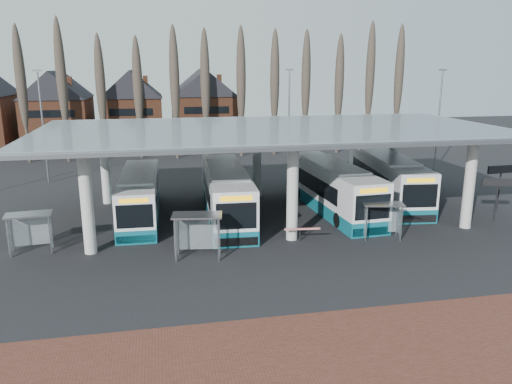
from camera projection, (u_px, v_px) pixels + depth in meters
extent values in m
plane|color=black|center=(303.00, 253.00, 28.73)|extent=(140.00, 140.00, 0.00)
cube|color=brown|center=(401.00, 377.00, 17.31)|extent=(70.00, 10.00, 0.03)
cylinder|color=beige|center=(87.00, 203.00, 28.10)|extent=(0.70, 0.70, 6.00)
cylinder|color=beige|center=(105.00, 166.00, 38.55)|extent=(0.70, 0.70, 6.00)
cylinder|color=beige|center=(292.00, 193.00, 30.37)|extent=(0.70, 0.70, 6.00)
cylinder|color=beige|center=(257.00, 160.00, 40.82)|extent=(0.70, 0.70, 6.00)
cylinder|color=beige|center=(469.00, 184.00, 32.63)|extent=(0.70, 0.70, 6.00)
cylinder|color=beige|center=(393.00, 155.00, 43.09)|extent=(0.70, 0.70, 6.00)
cube|color=gray|center=(272.00, 128.00, 34.80)|extent=(32.00, 16.00, 0.12)
cube|color=silver|center=(272.00, 127.00, 34.78)|extent=(31.50, 15.50, 0.04)
cone|color=#473D33|center=(23.00, 97.00, 54.16)|extent=(0.36, 0.36, 14.50)
ellipsoid|color=#473D33|center=(22.00, 80.00, 53.73)|extent=(1.10, 1.10, 11.02)
cone|color=#473D33|center=(62.00, 96.00, 54.91)|extent=(0.36, 0.36, 14.50)
ellipsoid|color=#473D33|center=(61.00, 80.00, 54.49)|extent=(1.10, 1.10, 11.02)
cone|color=#473D33|center=(100.00, 96.00, 55.67)|extent=(0.36, 0.36, 14.50)
ellipsoid|color=#473D33|center=(99.00, 80.00, 55.24)|extent=(1.10, 1.10, 11.02)
cone|color=#473D33|center=(137.00, 95.00, 56.43)|extent=(0.36, 0.36, 14.50)
ellipsoid|color=#473D33|center=(136.00, 80.00, 56.00)|extent=(1.10, 1.10, 11.02)
cone|color=#473D33|center=(172.00, 95.00, 57.18)|extent=(0.36, 0.36, 14.50)
ellipsoid|color=#473D33|center=(172.00, 79.00, 56.75)|extent=(1.10, 1.10, 11.02)
cone|color=#473D33|center=(207.00, 95.00, 57.94)|extent=(0.36, 0.36, 14.50)
ellipsoid|color=#473D33|center=(207.00, 79.00, 57.51)|extent=(1.10, 1.10, 11.02)
cone|color=#473D33|center=(241.00, 94.00, 58.70)|extent=(0.36, 0.36, 14.50)
ellipsoid|color=#473D33|center=(241.00, 79.00, 58.27)|extent=(1.10, 1.10, 11.02)
cone|color=#473D33|center=(274.00, 94.00, 59.45)|extent=(0.36, 0.36, 14.50)
ellipsoid|color=#473D33|center=(274.00, 79.00, 59.02)|extent=(1.10, 1.10, 11.02)
cone|color=#473D33|center=(306.00, 93.00, 60.21)|extent=(0.36, 0.36, 14.50)
ellipsoid|color=#473D33|center=(307.00, 79.00, 59.78)|extent=(1.10, 1.10, 11.02)
cone|color=#473D33|center=(338.00, 93.00, 60.97)|extent=(0.36, 0.36, 14.50)
ellipsoid|color=#473D33|center=(338.00, 79.00, 60.54)|extent=(1.10, 1.10, 11.02)
cone|color=#473D33|center=(368.00, 93.00, 61.72)|extent=(0.36, 0.36, 14.50)
ellipsoid|color=#473D33|center=(369.00, 78.00, 61.29)|extent=(1.10, 1.10, 11.02)
cone|color=#473D33|center=(398.00, 92.00, 62.48)|extent=(0.36, 0.36, 14.50)
ellipsoid|color=#473D33|center=(399.00, 78.00, 62.05)|extent=(1.10, 1.10, 11.02)
cube|color=brown|center=(60.00, 120.00, 65.82)|extent=(8.00, 10.00, 7.00)
pyramid|color=black|center=(54.00, 66.00, 64.10)|extent=(8.30, 10.30, 3.50)
cube|color=brown|center=(133.00, 119.00, 67.62)|extent=(8.00, 10.00, 7.00)
pyramid|color=black|center=(130.00, 66.00, 65.90)|extent=(8.30, 10.30, 3.50)
cube|color=brown|center=(203.00, 118.00, 69.41)|extent=(8.00, 10.00, 7.00)
pyramid|color=black|center=(202.00, 66.00, 67.69)|extent=(8.30, 10.30, 3.50)
cylinder|color=slate|center=(43.00, 128.00, 45.01)|extent=(0.16, 0.16, 10.00)
cube|color=slate|center=(37.00, 70.00, 43.75)|extent=(0.80, 0.15, 0.15)
cylinder|color=slate|center=(289.00, 119.00, 53.35)|extent=(0.16, 0.16, 10.00)
cube|color=slate|center=(290.00, 70.00, 52.10)|extent=(0.80, 0.15, 0.15)
cylinder|color=slate|center=(438.00, 122.00, 50.29)|extent=(0.16, 0.16, 10.00)
cube|color=slate|center=(443.00, 70.00, 49.04)|extent=(0.80, 0.15, 0.15)
cube|color=white|center=(140.00, 193.00, 35.22)|extent=(2.73, 11.65, 2.71)
cube|color=#0D5A69|center=(141.00, 211.00, 35.54)|extent=(2.75, 11.67, 0.87)
cube|color=white|center=(138.00, 174.00, 34.88)|extent=(2.38, 7.00, 0.17)
cube|color=black|center=(140.00, 190.00, 35.66)|extent=(2.69, 8.40, 1.06)
cube|color=black|center=(135.00, 216.00, 29.69)|extent=(2.17, 0.11, 1.45)
cube|color=black|center=(143.00, 175.00, 40.72)|extent=(2.09, 0.11, 1.16)
cube|color=#F1AE0D|center=(134.00, 201.00, 29.46)|extent=(1.73, 0.09, 0.29)
cube|color=black|center=(136.00, 239.00, 30.06)|extent=(2.34, 0.13, 0.48)
cylinder|color=black|center=(120.00, 228.00, 31.84)|extent=(0.29, 0.93, 0.93)
cylinder|color=black|center=(156.00, 226.00, 32.22)|extent=(0.29, 0.93, 0.93)
cylinder|color=black|center=(128.00, 199.00, 38.58)|extent=(0.29, 0.93, 0.93)
cylinder|color=black|center=(157.00, 198.00, 38.95)|extent=(0.29, 0.93, 0.93)
cube|color=white|center=(226.00, 191.00, 35.25)|extent=(3.28, 12.89, 2.98)
cube|color=#0D5A69|center=(226.00, 210.00, 35.60)|extent=(3.30, 12.92, 0.96)
cube|color=white|center=(226.00, 169.00, 34.87)|extent=(2.78, 7.77, 0.19)
cube|color=black|center=(225.00, 187.00, 35.74)|extent=(3.17, 9.32, 1.17)
cube|color=black|center=(236.00, 216.00, 29.13)|extent=(2.39, 0.17, 1.60)
cube|color=black|center=(219.00, 171.00, 41.33)|extent=(2.31, 0.17, 1.28)
cube|color=#F1AE0D|center=(236.00, 198.00, 28.87)|extent=(1.90, 0.14, 0.32)
cube|color=black|center=(237.00, 242.00, 29.54)|extent=(2.58, 0.20, 0.53)
cylinder|color=black|center=(213.00, 228.00, 31.54)|extent=(0.34, 1.04, 1.02)
cylinder|color=black|center=(252.00, 226.00, 31.90)|extent=(0.34, 1.04, 1.02)
cylinder|color=black|center=(206.00, 197.00, 38.99)|extent=(0.34, 1.04, 1.02)
cylinder|color=black|center=(238.00, 196.00, 39.35)|extent=(0.34, 1.04, 1.02)
cube|color=white|center=(332.00, 185.00, 36.96)|extent=(3.45, 12.91, 2.98)
cube|color=#0D5A69|center=(332.00, 204.00, 37.31)|extent=(3.47, 12.93, 0.96)
cube|color=white|center=(333.00, 165.00, 36.58)|extent=(2.88, 7.79, 0.19)
cube|color=black|center=(330.00, 182.00, 37.43)|extent=(3.28, 9.34, 1.17)
cube|color=black|center=(373.00, 207.00, 30.97)|extent=(2.39, 0.20, 1.60)
cube|color=black|center=(303.00, 167.00, 42.90)|extent=(2.31, 0.20, 1.28)
cube|color=#F1AE0D|center=(374.00, 191.00, 30.71)|extent=(1.90, 0.16, 0.32)
cube|color=black|center=(371.00, 231.00, 31.38)|extent=(2.58, 0.23, 0.53)
cylinder|color=black|center=(338.00, 220.00, 33.21)|extent=(0.36, 1.04, 1.02)
cylinder|color=black|center=(372.00, 217.00, 33.81)|extent=(0.36, 1.04, 1.02)
cylinder|color=black|center=(300.00, 192.00, 40.50)|extent=(0.36, 1.04, 1.02)
cylinder|color=black|center=(328.00, 191.00, 41.10)|extent=(0.36, 1.04, 1.02)
cube|color=white|center=(387.00, 176.00, 39.80)|extent=(4.21, 13.16, 3.02)
cube|color=#0D5A69|center=(386.00, 194.00, 40.16)|extent=(4.23, 13.18, 0.97)
cube|color=white|center=(389.00, 157.00, 39.42)|extent=(3.34, 7.99, 0.19)
cube|color=black|center=(385.00, 173.00, 40.30)|extent=(3.84, 9.57, 1.19)
cube|color=black|center=(420.00, 196.00, 33.56)|extent=(2.41, 0.34, 1.62)
cube|color=black|center=(364.00, 160.00, 46.00)|extent=(2.33, 0.33, 1.29)
cube|color=#F1AE0D|center=(421.00, 180.00, 33.30)|extent=(1.92, 0.27, 0.32)
cube|color=black|center=(418.00, 219.00, 33.97)|extent=(2.60, 0.38, 0.54)
cylinder|color=black|center=(388.00, 208.00, 36.10)|extent=(0.42, 1.06, 1.03)
cylinder|color=black|center=(422.00, 207.00, 36.29)|extent=(0.42, 1.06, 1.03)
cylinder|color=black|center=(358.00, 183.00, 43.70)|extent=(0.42, 1.06, 1.03)
cylinder|color=black|center=(386.00, 183.00, 43.89)|extent=(0.42, 1.06, 1.03)
cube|color=gray|center=(9.00, 239.00, 27.84)|extent=(0.08, 0.08, 2.25)
cube|color=gray|center=(50.00, 235.00, 28.47)|extent=(0.08, 0.08, 2.25)
cube|color=gray|center=(11.00, 233.00, 28.76)|extent=(0.08, 0.08, 2.25)
cube|color=gray|center=(51.00, 230.00, 29.39)|extent=(0.08, 0.08, 2.25)
cube|color=gray|center=(28.00, 214.00, 28.33)|extent=(2.64, 1.53, 0.09)
cube|color=silver|center=(31.00, 230.00, 29.10)|extent=(2.15, 0.27, 1.80)
cube|color=silver|center=(9.00, 235.00, 28.27)|extent=(0.14, 0.99, 1.80)
cube|color=silver|center=(51.00, 231.00, 28.93)|extent=(0.14, 0.99, 1.80)
cube|color=gray|center=(175.00, 241.00, 27.20)|extent=(0.09, 0.09, 2.45)
cube|color=gray|center=(219.00, 240.00, 27.31)|extent=(0.09, 0.09, 2.45)
cube|color=gray|center=(177.00, 234.00, 28.24)|extent=(0.09, 0.09, 2.45)
cube|color=gray|center=(219.00, 234.00, 28.35)|extent=(0.09, 0.09, 2.45)
cube|color=gray|center=(197.00, 215.00, 27.46)|extent=(2.92, 1.76, 0.10)
cube|color=silver|center=(198.00, 233.00, 28.33)|extent=(2.33, 0.38, 1.96)
cube|color=silver|center=(176.00, 237.00, 27.70)|extent=(0.20, 1.07, 1.96)
cube|color=silver|center=(220.00, 236.00, 27.82)|extent=(0.20, 1.07, 1.96)
cube|color=gray|center=(366.00, 224.00, 30.50)|extent=(0.08, 0.08, 2.20)
cube|color=gray|center=(401.00, 224.00, 30.46)|extent=(0.08, 0.08, 2.20)
cube|color=gray|center=(363.00, 219.00, 31.44)|extent=(0.08, 0.08, 2.20)
cube|color=gray|center=(397.00, 219.00, 31.40)|extent=(0.08, 0.08, 2.20)
cube|color=gray|center=(383.00, 204.00, 30.67)|extent=(2.68, 1.74, 0.09)
cube|color=silver|center=(380.00, 218.00, 31.45)|extent=(2.07, 0.49, 1.76)
cube|color=silver|center=(364.00, 221.00, 30.96)|extent=(0.24, 0.95, 1.76)
cube|color=silver|center=(400.00, 221.00, 30.91)|extent=(0.24, 0.95, 1.76)
cylinder|color=black|center=(496.00, 201.00, 34.13)|extent=(0.09, 0.09, 3.02)
cube|color=black|center=(498.00, 182.00, 33.81)|extent=(2.00, 0.77, 0.52)
cylinder|color=black|center=(499.00, 189.00, 36.65)|extent=(0.11, 0.11, 3.40)
cube|color=black|center=(502.00, 169.00, 36.29)|extent=(2.34, 0.33, 0.58)
cube|color=black|center=(300.00, 233.00, 30.64)|extent=(0.08, 0.08, 1.09)
cube|color=red|center=(302.00, 229.00, 30.07)|extent=(2.18, 0.31, 0.10)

